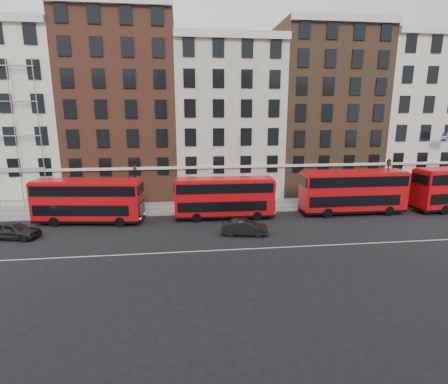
{
  "coord_description": "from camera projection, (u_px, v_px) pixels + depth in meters",
  "views": [
    {
      "loc": [
        -5.86,
        -27.17,
        10.49
      ],
      "look_at": [
        -1.94,
        5.0,
        3.0
      ],
      "focal_mm": 28.0,
      "sensor_mm": 36.0,
      "label": 1
    }
  ],
  "objects": [
    {
      "name": "ground",
      "position": [
        254.0,
        239.0,
        29.33
      ],
      "size": [
        120.0,
        120.0,
        0.0
      ],
      "primitive_type": "plane",
      "color": "black",
      "rests_on": "ground"
    },
    {
      "name": "lamp_post_right",
      "position": [
        387.0,
        180.0,
        38.74
      ],
      "size": [
        0.44,
        0.44,
        5.33
      ],
      "color": "black",
      "rests_on": "pavement"
    },
    {
      "name": "road_centre_line",
      "position": [
        259.0,
        248.0,
        27.39
      ],
      "size": [
        70.0,
        0.12,
        0.01
      ],
      "primitive_type": "cube",
      "color": "white",
      "rests_on": "ground"
    },
    {
      "name": "lamp_post_left",
      "position": [
        136.0,
        186.0,
        35.51
      ],
      "size": [
        0.44,
        0.44,
        5.33
      ],
      "color": "black",
      "rests_on": "pavement"
    },
    {
      "name": "bus_a",
      "position": [
        88.0,
        200.0,
        33.09
      ],
      "size": [
        10.36,
        3.72,
        4.26
      ],
      "rotation": [
        0.0,
        0.0,
        -0.13
      ],
      "color": "red",
      "rests_on": "ground"
    },
    {
      "name": "pavement",
      "position": [
        235.0,
        206.0,
        39.46
      ],
      "size": [
        80.0,
        5.0,
        0.15
      ],
      "primitive_type": "cube",
      "color": "slate",
      "rests_on": "ground"
    },
    {
      "name": "kerb",
      "position": [
        239.0,
        212.0,
        37.05
      ],
      "size": [
        80.0,
        0.3,
        0.16
      ],
      "primitive_type": "cube",
      "color": "gray",
      "rests_on": "ground"
    },
    {
      "name": "bus_b",
      "position": [
        224.0,
        197.0,
        34.65
      ],
      "size": [
        9.88,
        2.69,
        4.12
      ],
      "rotation": [
        0.0,
        0.0,
        -0.03
      ],
      "color": "red",
      "rests_on": "ground"
    },
    {
      "name": "bus_c",
      "position": [
        353.0,
        191.0,
        36.18
      ],
      "size": [
        10.89,
        2.72,
        4.56
      ],
      "rotation": [
        0.0,
        0.0,
        -0.01
      ],
      "color": "red",
      "rests_on": "ground"
    },
    {
      "name": "car_rear",
      "position": [
        13.0,
        230.0,
        29.38
      ],
      "size": [
        4.61,
        2.64,
        1.48
      ],
      "primitive_type": "imported",
      "rotation": [
        0.0,
        0.0,
        1.35
      ],
      "color": "black",
      "rests_on": "ground"
    },
    {
      "name": "building_terrace",
      "position": [
        224.0,
        114.0,
        44.28
      ],
      "size": [
        64.0,
        11.95,
        22.0
      ],
      "color": "beige",
      "rests_on": "ground"
    },
    {
      "name": "iron_railings",
      "position": [
        232.0,
        196.0,
        41.46
      ],
      "size": [
        6.6,
        0.06,
        1.0
      ],
      "primitive_type": null,
      "color": "black",
      "rests_on": "pavement"
    },
    {
      "name": "car_front",
      "position": [
        245.0,
        227.0,
        30.29
      ],
      "size": [
        4.23,
        2.07,
        1.33
      ],
      "primitive_type": "imported",
      "rotation": [
        0.0,
        0.0,
        1.4
      ],
      "color": "black",
      "rests_on": "ground"
    }
  ]
}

